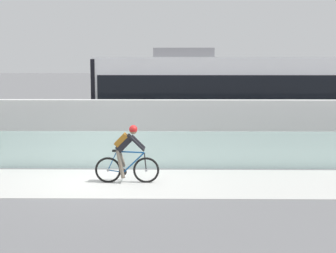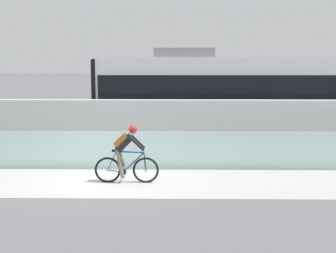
% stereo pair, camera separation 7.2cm
% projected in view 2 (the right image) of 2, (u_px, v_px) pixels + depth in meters
% --- Properties ---
extents(ground_plane, '(200.00, 200.00, 0.00)m').
position_uv_depth(ground_plane, '(105.00, 183.00, 13.83)').
color(ground_plane, slate).
extents(bike_path_deck, '(32.00, 3.20, 0.01)m').
position_uv_depth(bike_path_deck, '(105.00, 183.00, 13.83)').
color(bike_path_deck, beige).
rests_on(bike_path_deck, ground).
extents(glass_parapet, '(32.00, 0.05, 1.17)m').
position_uv_depth(glass_parapet, '(113.00, 150.00, 15.58)').
color(glass_parapet, silver).
rests_on(glass_parapet, ground).
extents(concrete_barrier_wall, '(32.00, 0.36, 2.00)m').
position_uv_depth(concrete_barrier_wall, '(120.00, 129.00, 17.31)').
color(concrete_barrier_wall, silver).
rests_on(concrete_barrier_wall, ground).
extents(tram_rail_near, '(32.00, 0.08, 0.01)m').
position_uv_depth(tram_rail_near, '(127.00, 145.00, 19.90)').
color(tram_rail_near, '#595654').
rests_on(tram_rail_near, ground).
extents(tram_rail_far, '(32.00, 0.08, 0.01)m').
position_uv_depth(tram_rail_far, '(130.00, 139.00, 21.32)').
color(tram_rail_far, '#595654').
rests_on(tram_rail_far, ground).
extents(tram, '(11.06, 2.54, 3.81)m').
position_uv_depth(tram, '(232.00, 96.00, 20.28)').
color(tram, silver).
rests_on(tram, ground).
extents(cyclist_on_bike, '(1.77, 0.58, 1.61)m').
position_uv_depth(cyclist_on_bike, '(126.00, 154.00, 13.71)').
color(cyclist_on_bike, black).
rests_on(cyclist_on_bike, ground).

